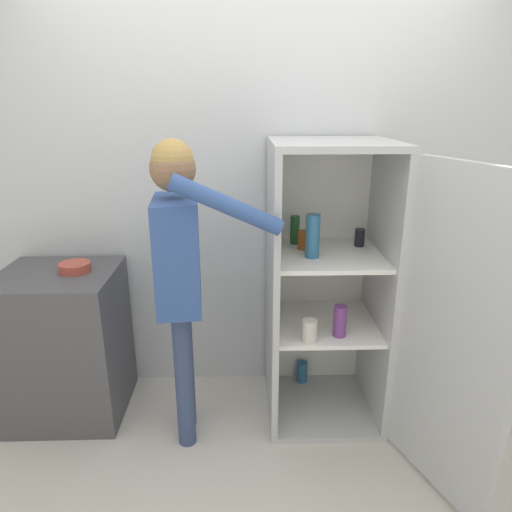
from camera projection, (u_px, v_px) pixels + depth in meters
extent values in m
plane|color=beige|center=(261.00, 485.00, 2.26)|extent=(12.00, 12.00, 0.00)
cube|color=silver|center=(256.00, 193.00, 2.78)|extent=(7.00, 0.06, 2.55)
cube|color=#B7BABC|center=(320.00, 404.00, 2.84)|extent=(0.65, 0.65, 0.04)
cube|color=#B7BABC|center=(334.00, 144.00, 2.33)|extent=(0.65, 0.65, 0.04)
cube|color=white|center=(318.00, 268.00, 2.88)|extent=(0.65, 0.03, 1.55)
cube|color=#B7BABC|center=(272.00, 287.00, 2.58)|extent=(0.04, 0.65, 1.55)
cube|color=#B7BABC|center=(379.00, 286.00, 2.59)|extent=(0.03, 0.65, 1.55)
cube|color=white|center=(324.00, 323.00, 2.66)|extent=(0.58, 0.58, 0.02)
cube|color=white|center=(328.00, 254.00, 2.52)|extent=(0.58, 0.58, 0.02)
cube|color=#B7BABC|center=(453.00, 340.00, 2.01)|extent=(0.26, 0.62, 1.55)
cylinder|color=black|center=(360.00, 238.00, 2.62)|extent=(0.06, 0.06, 0.10)
cylinder|color=teal|center=(313.00, 236.00, 2.41)|extent=(0.07, 0.07, 0.23)
cylinder|color=teal|center=(302.00, 371.00, 3.03)|extent=(0.07, 0.07, 0.14)
cylinder|color=beige|center=(309.00, 331.00, 2.41)|extent=(0.08, 0.08, 0.12)
cylinder|color=#9E4C19|center=(303.00, 240.00, 2.56)|extent=(0.06, 0.06, 0.11)
cylinder|color=#1E5123|center=(295.00, 230.00, 2.65)|extent=(0.05, 0.05, 0.17)
cylinder|color=#723884|center=(340.00, 321.00, 2.46)|extent=(0.07, 0.07, 0.17)
cylinder|color=#384770|center=(185.00, 364.00, 2.58)|extent=(0.10, 0.10, 0.80)
cylinder|color=#384770|center=(184.00, 380.00, 2.43)|extent=(0.10, 0.10, 0.80)
cube|color=#335193|center=(178.00, 254.00, 2.28)|extent=(0.25, 0.40, 0.57)
sphere|color=#8C6647|center=(173.00, 169.00, 2.15)|extent=(0.22, 0.22, 0.22)
sphere|color=#AD894C|center=(172.00, 160.00, 2.13)|extent=(0.20, 0.20, 0.20)
cylinder|color=#335193|center=(180.00, 247.00, 2.50)|extent=(0.08, 0.08, 0.53)
cylinder|color=#335193|center=(227.00, 205.00, 2.01)|extent=(0.52, 0.12, 0.29)
cube|color=#4C4C51|center=(65.00, 344.00, 2.69)|extent=(0.65, 0.58, 0.90)
cylinder|color=#B24738|center=(75.00, 267.00, 2.56)|extent=(0.17, 0.17, 0.05)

